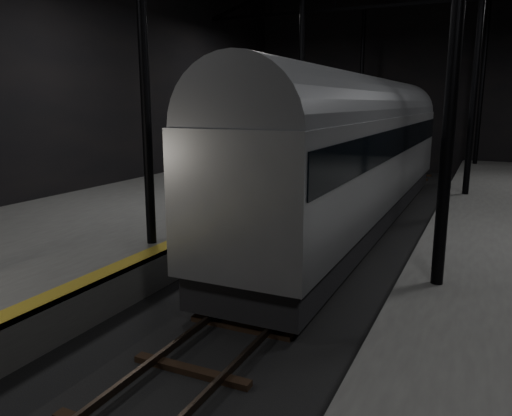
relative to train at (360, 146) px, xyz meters
The scene contains 5 objects.
ground 5.38m from the train, 90.00° to the right, with size 44.00×44.00×0.00m, color black.
platform_left 9.07m from the train, 150.07° to the right, with size 9.00×43.80×1.00m, color #4A4A47.
tactile_strip 5.83m from the train, 126.97° to the right, with size 0.50×43.80×0.01m, color brown.
track 5.34m from the train, 90.00° to the right, with size 2.40×43.00×0.24m.
train is the anchor object (origin of this frame).
Camera 1 is at (4.60, -15.01, 4.86)m, focal length 35.00 mm.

